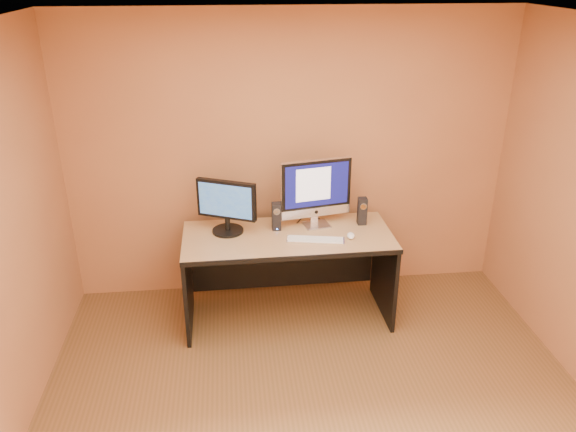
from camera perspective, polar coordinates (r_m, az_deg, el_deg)
The scene contains 11 objects.
walls at distance 3.27m, azimuth 4.20°, elevation -5.18°, with size 4.00×4.00×2.60m, color #A76C43, non-canonical shape.
ceiling at distance 2.87m, azimuth 5.03°, elevation 18.07°, with size 4.00×4.00×0.00m, color white.
desk at distance 4.92m, azimuth -0.01°, elevation -6.23°, with size 1.76×0.77×0.82m, color #A67753, non-canonical shape.
imac at distance 4.78m, azimuth 2.97°, elevation 2.31°, with size 0.63×0.23×0.61m, color silver, non-canonical shape.
second_monitor at distance 4.72m, azimuth -6.24°, elevation 0.93°, with size 0.53×0.26×0.46m, color black, non-canonical shape.
speaker_left at distance 4.78m, azimuth -1.19°, elevation -0.03°, with size 0.07×0.08×0.24m, color black, non-canonical shape.
speaker_right at distance 4.93m, azimuth 7.55°, elevation 0.51°, with size 0.07×0.08×0.24m, color black, non-canonical shape.
keyboard at distance 4.63m, azimuth 2.83°, elevation -2.43°, with size 0.47×0.13×0.02m, color silver.
mouse at distance 4.70m, azimuth 6.40°, elevation -1.98°, with size 0.06×0.11×0.04m, color white.
cable_a at distance 5.05m, azimuth 3.00°, elevation -0.16°, with size 0.01×0.01×0.24m, color black.
cable_b at distance 5.02m, azimuth 1.32°, elevation -0.27°, with size 0.01×0.01×0.20m, color black.
Camera 1 is at (-0.55, -2.80, 2.91)m, focal length 35.00 mm.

